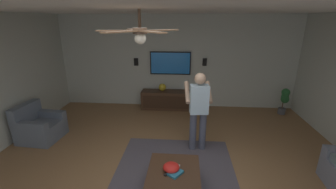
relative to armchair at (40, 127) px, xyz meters
The scene contains 18 objects.
ground_plane 3.30m from the armchair, 113.91° to the right, with size 8.81×8.81×0.00m, color olive.
wall_back_tv 3.99m from the armchair, 51.57° to the right, with size 0.10×7.23×2.76m, color #B2B7AD.
ceiling_slab 4.15m from the armchair, 113.91° to the right, with size 7.54×7.23×0.10m, color white.
area_rug 3.39m from the armchair, 112.69° to the right, with size 2.89×2.14×0.01m, color #514C56.
armchair is the anchor object (origin of this frame).
coffee_table 3.46m from the armchair, 115.75° to the right, with size 1.00×0.80×0.40m.
media_console 3.49m from the armchair, 53.92° to the right, with size 0.45×1.70×0.55m.
tv 3.79m from the armchair, 50.85° to the right, with size 0.05×1.21×0.68m.
person_standing 3.61m from the armchair, 92.33° to the right, with size 0.57×0.57×1.64m.
potted_plant_short 6.36m from the armchair, 73.06° to the right, with size 0.26×0.23×0.77m.
bowl 3.41m from the armchair, 115.27° to the right, with size 0.26×0.26×0.12m, color red.
remote_white 3.42m from the armchair, 113.24° to the right, with size 0.15×0.04×0.02m, color white.
remote_black 3.40m from the armchair, 116.79° to the right, with size 0.15×0.04×0.02m, color black.
book 3.51m from the armchair, 115.94° to the right, with size 0.22×0.16×0.04m, color teal.
vase_round 3.35m from the armchair, 50.99° to the right, with size 0.22×0.22×0.22m, color gold.
wall_speaker_left 4.61m from the armchair, 58.95° to the right, with size 0.06×0.12×0.22m, color black.
wall_speaker_right 3.11m from the armchair, 37.59° to the right, with size 0.06×0.12×0.22m, color black.
ceiling_fan 3.61m from the armchair, 115.23° to the right, with size 1.10×1.11×0.46m.
Camera 1 is at (-3.01, -0.24, 2.61)m, focal length 24.00 mm.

